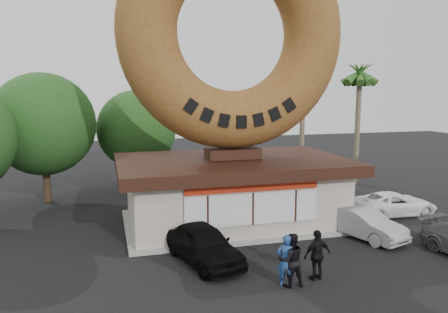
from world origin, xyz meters
The scene contains 14 objects.
ground centered at (0.00, 0.00, 0.00)m, with size 90.00×90.00×0.00m, color black.
donut_shop centered at (0.00, 5.98, 1.77)m, with size 11.20×7.20×3.80m.
giant_donut centered at (0.00, 6.00, 9.27)m, with size 10.93×10.93×2.79m, color brown.
tree_west centered at (-9.50, 13.00, 4.64)m, with size 6.00×6.00×7.65m.
tree_mid centered at (-4.00, 15.00, 4.02)m, with size 5.20×5.20×6.63m.
palm_near centered at (7.50, 14.00, 8.41)m, with size 2.60×2.60×9.75m.
palm_far centered at (11.00, 12.50, 7.48)m, with size 2.60×2.60×8.75m.
street_lamp centered at (-1.86, 16.00, 4.48)m, with size 2.11×0.20×8.00m.
person_left centered at (-0.27, -1.36, 0.92)m, with size 0.67×0.44×1.83m, color navy.
person_center centered at (-0.11, -1.38, 0.94)m, with size 0.91×0.71×1.87m, color black.
person_right centered at (0.99, -1.15, 0.91)m, with size 1.06×0.44×1.82m, color black.
car_black centered at (-2.51, 1.45, 0.74)m, with size 1.74×4.32×1.47m, color black.
car_silver centered at (5.09, 2.32, 0.66)m, with size 1.40×4.01×1.32m, color #9D9DA2.
car_white centered at (8.76, 5.06, 0.61)m, with size 2.03×4.41×1.23m, color white.
Camera 1 is at (-6.02, -14.37, 6.65)m, focal length 35.00 mm.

